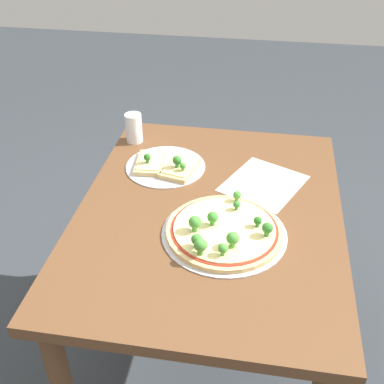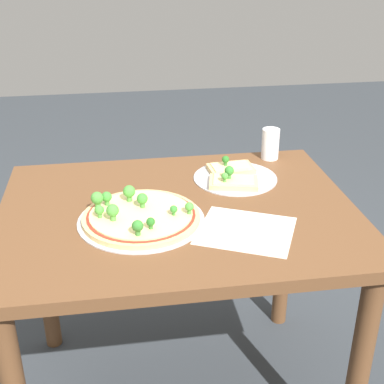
{
  "view_description": "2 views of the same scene",
  "coord_description": "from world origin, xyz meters",
  "px_view_note": "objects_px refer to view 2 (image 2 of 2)",
  "views": [
    {
      "loc": [
        1.15,
        0.14,
        1.61
      ],
      "look_at": [
        -0.05,
        -0.06,
        0.76
      ],
      "focal_mm": 45.0,
      "sensor_mm": 36.0,
      "label": 1
    },
    {
      "loc": [
        0.17,
        1.37,
        1.46
      ],
      "look_at": [
        -0.05,
        -0.06,
        0.76
      ],
      "focal_mm": 50.0,
      "sensor_mm": 36.0,
      "label": 2
    }
  ],
  "objects_px": {
    "pizza_tray_slice": "(233,176)",
    "drinking_cup": "(270,144)",
    "dining_table": "(179,242)",
    "pizza_tray_whole": "(140,216)"
  },
  "relations": [
    {
      "from": "pizza_tray_slice",
      "to": "drinking_cup",
      "type": "xyz_separation_m",
      "value": [
        -0.17,
        -0.15,
        0.04
      ]
    },
    {
      "from": "dining_table",
      "to": "drinking_cup",
      "type": "xyz_separation_m",
      "value": [
        -0.37,
        -0.33,
        0.17
      ]
    },
    {
      "from": "pizza_tray_slice",
      "to": "pizza_tray_whole",
      "type": "bearing_deg",
      "value": 36.23
    },
    {
      "from": "pizza_tray_whole",
      "to": "drinking_cup",
      "type": "height_order",
      "value": "drinking_cup"
    },
    {
      "from": "pizza_tray_whole",
      "to": "pizza_tray_slice",
      "type": "bearing_deg",
      "value": -143.77
    },
    {
      "from": "pizza_tray_whole",
      "to": "pizza_tray_slice",
      "type": "height_order",
      "value": "pizza_tray_whole"
    },
    {
      "from": "pizza_tray_slice",
      "to": "drinking_cup",
      "type": "height_order",
      "value": "drinking_cup"
    },
    {
      "from": "pizza_tray_slice",
      "to": "drinking_cup",
      "type": "bearing_deg",
      "value": -137.34
    },
    {
      "from": "pizza_tray_whole",
      "to": "drinking_cup",
      "type": "relative_size",
      "value": 3.25
    },
    {
      "from": "dining_table",
      "to": "pizza_tray_whole",
      "type": "height_order",
      "value": "pizza_tray_whole"
    }
  ]
}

